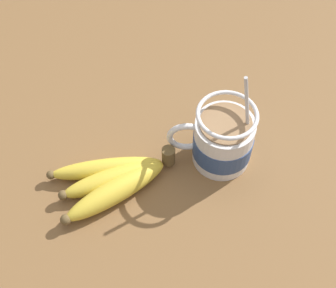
{
  "coord_description": "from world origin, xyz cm",
  "views": [
    {
      "loc": [
        4.22,
        38.33,
        63.84
      ],
      "look_at": [
        4.61,
        -0.57,
        8.54
      ],
      "focal_mm": 50.0,
      "sensor_mm": 36.0,
      "label": 1
    }
  ],
  "objects": [
    {
      "name": "table",
      "position": [
        0.0,
        0.0,
        1.91
      ],
      "size": [
        100.67,
        100.67,
        3.82
      ],
      "color": "brown",
      "rests_on": "ground"
    },
    {
      "name": "coffee_mug",
      "position": [
        -3.3,
        -1.5,
        8.27
      ],
      "size": [
        12.72,
        8.85,
        17.79
      ],
      "color": "silver",
      "rests_on": "table"
    },
    {
      "name": "banana_bunch",
      "position": [
        12.54,
        3.73,
        5.46
      ],
      "size": [
        18.87,
        12.54,
        4.01
      ],
      "color": "brown",
      "rests_on": "table"
    }
  ]
}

